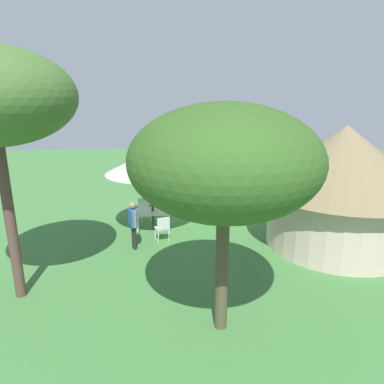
% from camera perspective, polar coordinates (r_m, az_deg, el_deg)
% --- Properties ---
extents(ground_plane, '(36.00, 36.00, 0.00)m').
position_cam_1_polar(ground_plane, '(15.54, 2.89, -2.65)').
color(ground_plane, '#40783B').
extents(thatched_hut, '(5.36, 5.36, 4.01)m').
position_cam_1_polar(thatched_hut, '(12.21, 23.30, 1.50)').
color(thatched_hut, beige).
rests_on(thatched_hut, ground_plane).
extents(shade_umbrella, '(3.30, 3.30, 3.00)m').
position_cam_1_polar(shade_umbrella, '(12.47, -6.72, 4.93)').
color(shade_umbrella, '#423330').
rests_on(shade_umbrella, ground_plane).
extents(patio_dining_table, '(1.29, 0.99, 0.74)m').
position_cam_1_polar(patio_dining_table, '(12.97, -6.45, -3.47)').
color(patio_dining_table, silver).
rests_on(patio_dining_table, ground_plane).
extents(patio_chair_east_end, '(0.55, 0.53, 0.90)m').
position_cam_1_polar(patio_chair_east_end, '(11.98, -4.85, -5.77)').
color(patio_chair_east_end, silver).
rests_on(patio_chair_east_end, ground_plane).
extents(patio_chair_near_lawn, '(0.55, 0.54, 0.90)m').
position_cam_1_polar(patio_chair_near_lawn, '(14.07, -7.85, -2.54)').
color(patio_chair_near_lawn, white).
rests_on(patio_chair_near_lawn, ground_plane).
extents(guest_beside_umbrella, '(0.34, 0.55, 1.61)m').
position_cam_1_polar(guest_beside_umbrella, '(11.39, -9.65, -4.73)').
color(guest_beside_umbrella, black).
rests_on(guest_beside_umbrella, ground_plane).
extents(standing_watcher, '(0.58, 0.39, 1.74)m').
position_cam_1_polar(standing_watcher, '(17.98, 6.09, 3.31)').
color(standing_watcher, black).
rests_on(standing_watcher, ground_plane).
extents(zebra_nearest_camera, '(1.55, 1.95, 1.54)m').
position_cam_1_polar(zebra_nearest_camera, '(14.24, 4.21, -0.21)').
color(zebra_nearest_camera, silver).
rests_on(zebra_nearest_camera, ground_plane).
extents(zebra_by_umbrella, '(0.88, 2.25, 1.52)m').
position_cam_1_polar(zebra_by_umbrella, '(17.38, -2.20, 2.71)').
color(zebra_by_umbrella, silver).
rests_on(zebra_by_umbrella, ground_plane).
extents(acacia_tree_right_background, '(3.73, 3.73, 4.80)m').
position_cam_1_polar(acacia_tree_right_background, '(6.68, 5.39, 4.95)').
color(acacia_tree_right_background, '#4D452F').
rests_on(acacia_tree_right_background, ground_plane).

